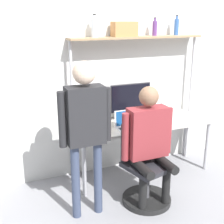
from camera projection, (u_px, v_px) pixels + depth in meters
The scene contains 14 objects.
ground_plane at pixel (153, 184), 4.00m from camera, with size 12.00×12.00×0.00m, color gray.
wall_back at pixel (131, 71), 4.20m from camera, with size 8.00×0.06×2.70m.
desk at pixel (142, 128), 4.10m from camera, with size 1.89×0.63×0.72m.
shelf_unit at pixel (137, 59), 4.01m from camera, with size 1.79×0.24×1.81m.
monitor at pixel (131, 100), 4.09m from camera, with size 0.56×0.22×0.50m.
laptop at pixel (128, 123), 3.89m from camera, with size 0.32×0.21×0.22m.
cell_phone at pixel (149, 126), 3.94m from camera, with size 0.07×0.15×0.01m.
office_chair at pixel (145, 178), 3.56m from camera, with size 0.56×0.56×0.93m.
person_seated at pixel (149, 137), 3.37m from camera, with size 0.61×0.47×1.36m.
person_standing at pixel (85, 122), 3.09m from camera, with size 0.54×0.22×1.66m.
bottle_purple at pixel (155, 28), 3.98m from camera, with size 0.06×0.06×0.23m.
bottle_blue at pixel (176, 27), 4.10m from camera, with size 0.06×0.06×0.26m.
bottle_clear at pixel (95, 27), 3.68m from camera, with size 0.08×0.08×0.27m.
storage_box at pixel (124, 29), 3.83m from camera, with size 0.31×0.17×0.18m.
Camera 1 is at (-1.83, -3.08, 2.07)m, focal length 50.00 mm.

